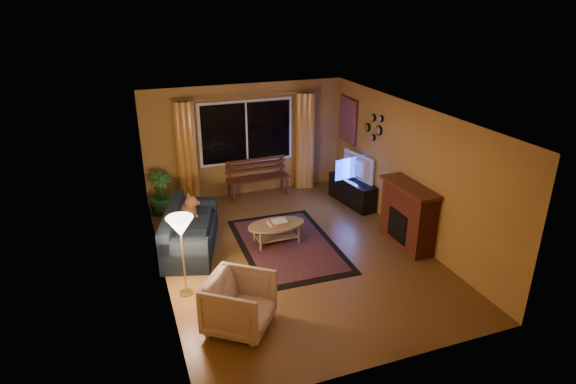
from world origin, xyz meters
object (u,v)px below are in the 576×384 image
object	(u,v)px
sofa	(190,229)
coffee_table	(276,233)
tv_console	(353,191)
bench	(259,187)
armchair	(239,301)
floor_lamp	(183,257)

from	to	relation	value
sofa	coffee_table	distance (m)	1.56
sofa	tv_console	world-z (taller)	sofa
sofa	coffee_table	xyz separation A→B (m)	(1.51, -0.34, -0.19)
bench	coffee_table	xyz separation A→B (m)	(-0.35, -2.27, -0.02)
armchair	coffee_table	world-z (taller)	armchair
bench	sofa	bearing A→B (deg)	-136.06
bench	armchair	xyz separation A→B (m)	(-1.61, -4.41, 0.21)
bench	tv_console	bearing A→B (deg)	-33.99
armchair	floor_lamp	size ratio (longest dim) A/B	0.67
floor_lamp	coffee_table	size ratio (longest dim) A/B	1.19
bench	floor_lamp	size ratio (longest dim) A/B	1.11
sofa	armchair	size ratio (longest dim) A/B	2.21
floor_lamp	coffee_table	xyz separation A→B (m)	(1.83, 1.07, -0.44)
bench	sofa	xyz separation A→B (m)	(-1.86, -1.94, 0.17)
sofa	floor_lamp	size ratio (longest dim) A/B	1.48
bench	armchair	size ratio (longest dim) A/B	1.66
sofa	floor_lamp	world-z (taller)	floor_lamp
sofa	armchair	bearing A→B (deg)	-67.70
armchair	tv_console	bearing A→B (deg)	-9.25
floor_lamp	tv_console	world-z (taller)	floor_lamp
armchair	coffee_table	distance (m)	2.49
armchair	coffee_table	xyz separation A→B (m)	(1.26, 2.13, -0.23)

